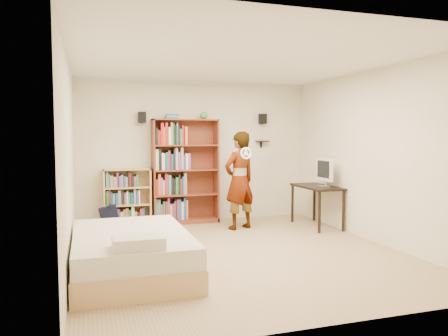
# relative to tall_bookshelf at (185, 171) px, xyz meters

# --- Properties ---
(ground) EXTENTS (4.50, 5.00, 0.01)m
(ground) POSITION_rel_tall_bookshelf_xyz_m (0.26, -2.32, -0.99)
(ground) COLOR tan
(ground) RESTS_ON ground
(room_shell) EXTENTS (4.52, 5.02, 2.71)m
(room_shell) POSITION_rel_tall_bookshelf_xyz_m (0.26, -2.32, 0.78)
(room_shell) COLOR white
(room_shell) RESTS_ON ground
(crown_molding) EXTENTS (4.50, 5.00, 0.06)m
(crown_molding) POSITION_rel_tall_bookshelf_xyz_m (0.26, -2.32, 1.68)
(crown_molding) COLOR silver
(crown_molding) RESTS_ON room_shell
(speaker_left) EXTENTS (0.14, 0.12, 0.20)m
(speaker_left) POSITION_rel_tall_bookshelf_xyz_m (-0.79, 0.08, 1.01)
(speaker_left) COLOR black
(speaker_left) RESTS_ON room_shell
(speaker_right) EXTENTS (0.14, 0.12, 0.20)m
(speaker_right) POSITION_rel_tall_bookshelf_xyz_m (1.61, 0.08, 1.01)
(speaker_right) COLOR black
(speaker_right) RESTS_ON room_shell
(wall_shelf) EXTENTS (0.25, 0.16, 0.02)m
(wall_shelf) POSITION_rel_tall_bookshelf_xyz_m (1.61, 0.09, 0.56)
(wall_shelf) COLOR black
(wall_shelf) RESTS_ON room_shell
(tall_bookshelf) EXTENTS (1.24, 0.36, 1.97)m
(tall_bookshelf) POSITION_rel_tall_bookshelf_xyz_m (0.00, 0.00, 0.00)
(tall_bookshelf) COLOR brown
(tall_bookshelf) RESTS_ON ground
(low_bookshelf) EXTENTS (0.85, 0.32, 1.06)m
(low_bookshelf) POSITION_rel_tall_bookshelf_xyz_m (-1.09, 0.02, -0.45)
(low_bookshelf) COLOR tan
(low_bookshelf) RESTS_ON ground
(computer_desk) EXTENTS (0.55, 1.10, 0.75)m
(computer_desk) POSITION_rel_tall_bookshelf_xyz_m (2.21, -1.05, -0.61)
(computer_desk) COLOR black
(computer_desk) RESTS_ON ground
(imac) EXTENTS (0.17, 0.51, 0.51)m
(imac) POSITION_rel_tall_bookshelf_xyz_m (2.26, -1.19, 0.02)
(imac) COLOR silver
(imac) RESTS_ON computer_desk
(daybed) EXTENTS (1.37, 2.10, 0.62)m
(daybed) POSITION_rel_tall_bookshelf_xyz_m (-1.29, -2.77, -0.68)
(daybed) COLOR silver
(daybed) RESTS_ON ground
(person) EXTENTS (0.74, 0.61, 1.73)m
(person) POSITION_rel_tall_bookshelf_xyz_m (0.80, -0.82, -0.12)
(person) COLOR black
(person) RESTS_ON ground
(wii_wheel) EXTENTS (0.21, 0.08, 0.21)m
(wii_wheel) POSITION_rel_tall_bookshelf_xyz_m (0.80, -1.14, 0.38)
(wii_wheel) COLOR silver
(wii_wheel) RESTS_ON person
(navy_bag) EXTENTS (0.35, 0.24, 0.45)m
(navy_bag) POSITION_rel_tall_bookshelf_xyz_m (-1.42, -0.30, -0.76)
(navy_bag) COLOR black
(navy_bag) RESTS_ON ground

